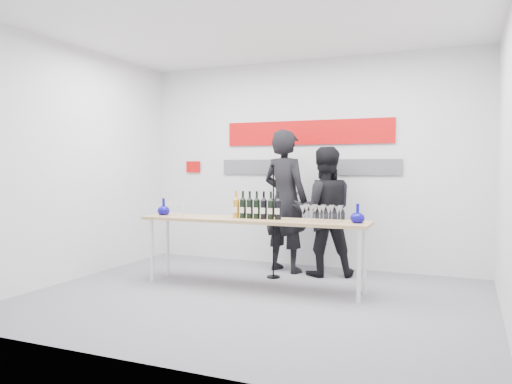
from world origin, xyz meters
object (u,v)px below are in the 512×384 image
presenter_right (324,211)px  mic_stand (273,243)px  tasting_table (253,224)px  presenter_left (285,201)px

presenter_right → mic_stand: presenter_right is taller
mic_stand → tasting_table: bearing=-85.2°
presenter_left → mic_stand: 0.69m
tasting_table → presenter_right: (0.60, 1.00, 0.09)m
presenter_right → mic_stand: size_ratio=1.15×
tasting_table → presenter_left: 1.07m
mic_stand → presenter_right: bearing=42.9°
presenter_right → mic_stand: bearing=11.6°
tasting_table → mic_stand: bearing=85.7°
presenter_left → mic_stand: bearing=108.2°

